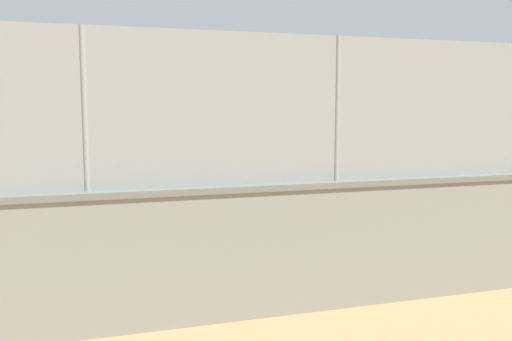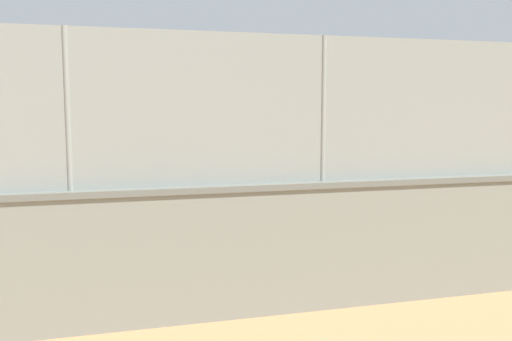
% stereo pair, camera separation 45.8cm
% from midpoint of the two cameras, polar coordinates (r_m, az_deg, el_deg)
% --- Properties ---
extents(ground_plane, '(260.00, 260.00, 0.00)m').
position_cam_midpoint_polar(ground_plane, '(18.68, -11.12, -1.79)').
color(ground_plane, tan).
extents(perimeter_wall, '(25.82, 1.32, 1.72)m').
position_cam_midpoint_polar(perimeter_wall, '(7.44, 6.51, -7.58)').
color(perimeter_wall, gray).
rests_on(perimeter_wall, ground_plane).
extents(fence_panel_on_wall, '(25.36, 0.98, 1.89)m').
position_cam_midpoint_polar(fence_panel_on_wall, '(7.21, 6.69, 6.41)').
color(fence_panel_on_wall, gray).
rests_on(fence_panel_on_wall, perimeter_wall).
extents(player_baseline_waiting, '(1.26, 0.74, 1.62)m').
position_cam_midpoint_polar(player_baseline_waiting, '(19.10, -2.78, 1.41)').
color(player_baseline_waiting, '#B2B2B2').
rests_on(player_baseline_waiting, ground_plane).
extents(player_near_wall_returning, '(0.73, 0.89, 1.62)m').
position_cam_midpoint_polar(player_near_wall_returning, '(12.77, -0.64, -1.21)').
color(player_near_wall_returning, black).
rests_on(player_near_wall_returning, ground_plane).
extents(player_crossing_court, '(1.27, 0.77, 1.64)m').
position_cam_midpoint_polar(player_crossing_court, '(15.24, -7.70, 0.08)').
color(player_crossing_court, black).
rests_on(player_crossing_court, ground_plane).
extents(sports_ball, '(0.20, 0.20, 0.20)m').
position_cam_midpoint_polar(sports_ball, '(16.92, -4.11, -2.20)').
color(sports_ball, '#3399D8').
rests_on(sports_ball, ground_plane).
extents(spare_ball_by_wall, '(0.16, 0.16, 0.16)m').
position_cam_midpoint_polar(spare_ball_by_wall, '(9.53, 18.02, -9.59)').
color(spare_ball_by_wall, orange).
rests_on(spare_ball_by_wall, ground_plane).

